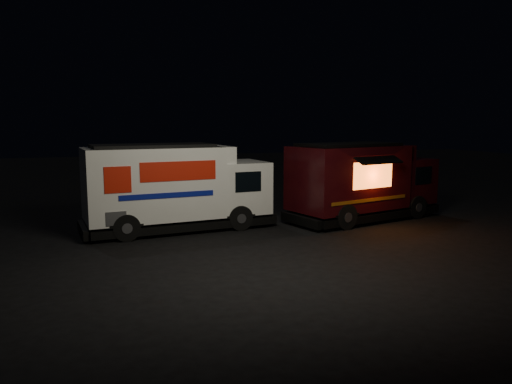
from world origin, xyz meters
name	(u,v)px	position (x,y,z in m)	size (l,w,h in m)	color
ground	(260,240)	(0.00, 0.00, 0.00)	(80.00, 80.00, 0.00)	black
white_truck	(179,187)	(-2.07, 2.27, 1.43)	(6.33, 2.16, 2.87)	white
red_truck	(364,181)	(4.71, 1.93, 1.41)	(6.08, 2.24, 2.83)	#32090B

